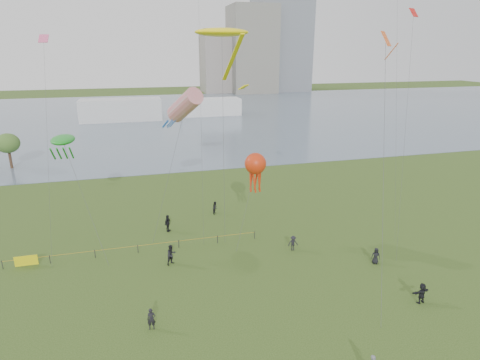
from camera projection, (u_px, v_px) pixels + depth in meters
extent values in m
plane|color=#273E13|center=(276.00, 327.00, 28.94)|extent=(400.00, 400.00, 0.00)
cube|color=slate|center=(163.00, 116.00, 120.83)|extent=(400.00, 120.00, 0.08)
cube|color=slate|center=(252.00, 50.00, 183.16)|extent=(20.00, 20.00, 38.00)
cube|color=gray|center=(219.00, 61.00, 186.80)|extent=(16.00, 18.00, 28.00)
cube|color=silver|center=(121.00, 110.00, 112.38)|extent=(22.00, 8.00, 6.00)
cube|color=silver|center=(210.00, 107.00, 121.64)|extent=(18.00, 7.00, 5.00)
cylinder|color=#3C281B|center=(11.00, 161.00, 67.05)|extent=(0.44, 0.44, 2.68)
ellipsoid|color=#476B2A|center=(7.00, 143.00, 66.12)|extent=(3.81, 3.81, 3.22)
cylinder|color=black|center=(2.00, 265.00, 36.42)|extent=(0.07, 0.07, 0.85)
cylinder|color=black|center=(50.00, 259.00, 37.39)|extent=(0.07, 0.07, 0.85)
cylinder|color=black|center=(95.00, 254.00, 38.37)|extent=(0.07, 0.07, 0.85)
cylinder|color=black|center=(138.00, 249.00, 39.35)|extent=(0.07, 0.07, 0.85)
cylinder|color=black|center=(179.00, 244.00, 40.33)|extent=(0.07, 0.07, 0.85)
cylinder|color=black|center=(218.00, 239.00, 41.30)|extent=(0.07, 0.07, 0.85)
cylinder|color=black|center=(255.00, 235.00, 42.28)|extent=(0.07, 0.07, 0.85)
cylinder|color=gold|center=(138.00, 246.00, 39.25)|extent=(24.00, 0.03, 0.03)
cube|color=yellow|center=(26.00, 261.00, 36.87)|extent=(2.00, 0.04, 1.00)
imported|color=black|center=(171.00, 255.00, 37.08)|extent=(1.19, 1.12, 1.95)
imported|color=black|center=(293.00, 243.00, 39.72)|extent=(1.06, 0.69, 1.56)
imported|color=black|center=(168.00, 223.00, 43.84)|extent=(1.02, 1.19, 1.92)
imported|color=black|center=(376.00, 256.00, 37.25)|extent=(0.91, 0.78, 1.57)
imported|color=black|center=(422.00, 293.00, 31.42)|extent=(1.63, 0.68, 1.71)
imported|color=black|center=(151.00, 319.00, 28.46)|extent=(0.62, 0.42, 1.63)
imported|color=black|center=(215.00, 208.00, 48.67)|extent=(0.91, 0.96, 1.56)
cylinder|color=#3F3F42|center=(223.00, 141.00, 40.13)|extent=(0.73, 3.45, 20.65)
ellipsoid|color=yellow|center=(222.00, 32.00, 38.59)|extent=(5.33, 3.33, 0.83)
cube|color=yellow|center=(232.00, 59.00, 35.47)|extent=(0.36, 6.98, 4.09)
cube|color=yellow|center=(244.00, 87.00, 32.63)|extent=(0.95, 0.95, 0.42)
cylinder|color=#3F3F42|center=(169.00, 175.00, 40.93)|extent=(4.25, 2.46, 13.71)
cylinder|color=red|center=(185.00, 105.00, 40.43)|extent=(3.73, 5.17, 3.87)
cylinder|color=blue|center=(173.00, 124.00, 39.48)|extent=(0.60, 1.13, 0.88)
cylinder|color=blue|center=(170.00, 123.00, 39.77)|extent=(0.60, 1.13, 0.88)
cylinder|color=blue|center=(165.00, 124.00, 39.52)|extent=(0.60, 1.13, 0.88)
cylinder|color=blue|center=(166.00, 124.00, 39.09)|extent=(0.60, 1.13, 0.88)
cylinder|color=blue|center=(170.00, 124.00, 39.07)|extent=(0.60, 1.13, 0.88)
cylinder|color=#3F3F42|center=(85.00, 201.00, 38.14)|extent=(3.59, 6.80, 10.69)
ellipsoid|color=#198D20|center=(63.00, 140.00, 39.17)|extent=(2.23, 4.01, 0.78)
cylinder|color=#198D20|center=(53.00, 154.00, 37.81)|extent=(0.16, 1.79, 1.54)
cylinder|color=#198D20|center=(59.00, 154.00, 37.95)|extent=(0.16, 1.79, 1.54)
cylinder|color=#198D20|center=(65.00, 153.00, 38.08)|extent=(0.16, 1.79, 1.54)
cylinder|color=#198D20|center=(71.00, 153.00, 38.21)|extent=(0.16, 1.79, 1.54)
cylinder|color=#3F3F42|center=(246.00, 207.00, 39.85)|extent=(2.59, 2.30, 8.24)
sphere|color=red|center=(255.00, 164.00, 39.93)|extent=(2.16, 2.16, 2.16)
cylinder|color=red|center=(260.00, 178.00, 40.55)|extent=(0.18, 0.54, 2.60)
cylinder|color=red|center=(256.00, 177.00, 40.89)|extent=(0.49, 0.36, 2.61)
cylinder|color=red|center=(252.00, 178.00, 40.77)|extent=(0.49, 0.36, 2.61)
cylinder|color=red|center=(250.00, 179.00, 40.31)|extent=(0.18, 0.54, 2.60)
cylinder|color=red|center=(254.00, 180.00, 39.97)|extent=(0.49, 0.36, 2.61)
cylinder|color=red|center=(259.00, 180.00, 40.09)|extent=(0.49, 0.36, 2.61)
cylinder|color=#3F3F42|center=(384.00, 174.00, 30.80)|extent=(4.54, 9.88, 19.91)
cube|color=#FC5916|center=(386.00, 39.00, 32.80)|extent=(1.45, 1.45, 1.19)
cylinder|color=#FC5916|center=(391.00, 52.00, 32.28)|extent=(0.08, 1.58, 1.35)
cube|color=#E5598C|center=(43.00, 38.00, 37.64)|extent=(1.04, 1.00, 0.76)
cube|color=red|center=(414.00, 13.00, 35.50)|extent=(0.97, 0.68, 0.76)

